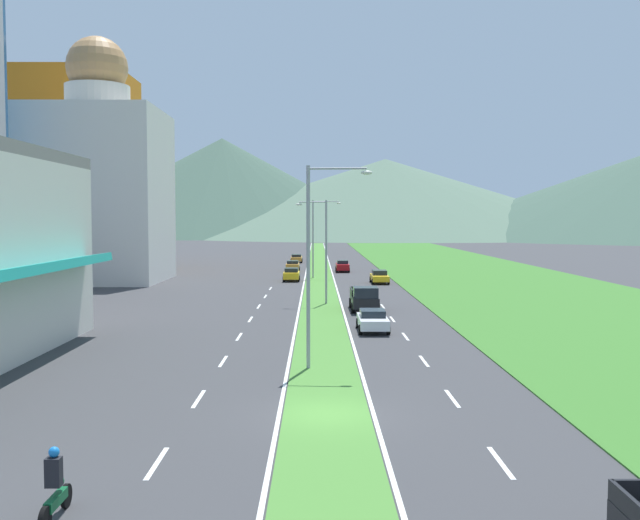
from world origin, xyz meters
TOP-DOWN VIEW (x-y plane):
  - ground_plane at (0.00, 0.00)m, footprint 600.00×600.00m
  - grass_median at (0.00, 60.00)m, footprint 3.20×240.00m
  - grass_verge_right at (20.60, 60.00)m, footprint 24.00×240.00m
  - lane_dash_left_2 at (-5.10, -5.08)m, footprint 0.16×2.80m
  - lane_dash_left_3 at (-5.10, 2.38)m, footprint 0.16×2.80m
  - lane_dash_left_4 at (-5.10, 9.85)m, footprint 0.16×2.80m
  - lane_dash_left_5 at (-5.10, 17.31)m, footprint 0.16×2.80m
  - lane_dash_left_6 at (-5.10, 24.77)m, footprint 0.16×2.80m
  - lane_dash_left_7 at (-5.10, 32.23)m, footprint 0.16×2.80m
  - lane_dash_left_8 at (-5.10, 39.69)m, footprint 0.16×2.80m
  - lane_dash_left_9 at (-5.10, 47.15)m, footprint 0.16×2.80m
  - lane_dash_right_2 at (5.10, -5.08)m, footprint 0.16×2.80m
  - lane_dash_right_3 at (5.10, 2.38)m, footprint 0.16×2.80m
  - lane_dash_right_4 at (5.10, 9.85)m, footprint 0.16×2.80m
  - lane_dash_right_5 at (5.10, 17.31)m, footprint 0.16×2.80m
  - lane_dash_right_6 at (5.10, 24.77)m, footprint 0.16×2.80m
  - lane_dash_right_7 at (5.10, 32.23)m, footprint 0.16×2.80m
  - lane_dash_right_8 at (5.10, 39.69)m, footprint 0.16×2.80m
  - lane_dash_right_9 at (5.10, 47.15)m, footprint 0.16×2.80m
  - edge_line_median_left at (-1.75, 60.00)m, footprint 0.16×240.00m
  - edge_line_median_right at (1.75, 60.00)m, footprint 0.16×240.00m
  - domed_building at (-25.26, 55.90)m, footprint 14.52×14.52m
  - midrise_colored at (-34.49, 76.11)m, footprint 14.92×14.92m
  - hill_far_left at (-41.33, 284.55)m, footprint 156.07×156.07m
  - hill_far_center at (29.91, 284.73)m, footprint 206.84×206.84m
  - street_lamp_near at (-0.42, 7.95)m, footprint 3.12×0.45m
  - street_lamp_mid at (0.18, 33.77)m, footprint 2.65×0.29m
  - street_lamp_far at (-0.36, 59.58)m, footprint 3.48×0.43m
  - car_0 at (6.70, 53.11)m, footprint 1.96×4.70m
  - car_1 at (3.20, 70.11)m, footprint 1.86×4.67m
  - car_2 at (-3.24, 55.88)m, footprint 1.92×4.00m
  - car_3 at (-3.58, 70.56)m, footprint 1.90×4.38m
  - car_4 at (-3.60, 90.17)m, footprint 1.93×4.43m
  - car_5 at (3.25, 19.47)m, footprint 1.96×4.42m
  - pickup_truck_0 at (3.39, 29.40)m, footprint 2.18×5.40m
  - motorcycle_rider at (-6.65, -9.02)m, footprint 0.36×2.00m

SIDE VIEW (x-z plane):
  - ground_plane at x=0.00m, z-range 0.00..0.00m
  - lane_dash_left_2 at x=-5.10m, z-range 0.00..0.01m
  - lane_dash_left_3 at x=-5.10m, z-range 0.00..0.01m
  - lane_dash_left_4 at x=-5.10m, z-range 0.00..0.01m
  - lane_dash_left_5 at x=-5.10m, z-range 0.00..0.01m
  - lane_dash_left_6 at x=-5.10m, z-range 0.00..0.01m
  - lane_dash_left_7 at x=-5.10m, z-range 0.00..0.01m
  - lane_dash_left_8 at x=-5.10m, z-range 0.00..0.01m
  - lane_dash_left_9 at x=-5.10m, z-range 0.00..0.01m
  - lane_dash_right_2 at x=5.10m, z-range 0.00..0.01m
  - lane_dash_right_3 at x=5.10m, z-range 0.00..0.01m
  - lane_dash_right_4 at x=5.10m, z-range 0.00..0.01m
  - lane_dash_right_5 at x=5.10m, z-range 0.00..0.01m
  - lane_dash_right_6 at x=5.10m, z-range 0.00..0.01m
  - lane_dash_right_7 at x=5.10m, z-range 0.00..0.01m
  - lane_dash_right_8 at x=5.10m, z-range 0.00..0.01m
  - lane_dash_right_9 at x=5.10m, z-range 0.00..0.01m
  - edge_line_median_left at x=-1.75m, z-range 0.00..0.01m
  - edge_line_median_right at x=1.75m, z-range 0.00..0.01m
  - grass_median at x=0.00m, z-range 0.00..0.06m
  - grass_verge_right at x=20.60m, z-range 0.00..0.06m
  - car_4 at x=-3.60m, z-range 0.03..1.40m
  - car_5 at x=3.25m, z-range 0.03..1.40m
  - car_0 at x=6.70m, z-range 0.01..1.47m
  - motorcycle_rider at x=-6.65m, z-range -0.15..1.65m
  - car_3 at x=-3.58m, z-range 0.03..1.53m
  - car_2 at x=-3.24m, z-range 0.02..1.54m
  - car_1 at x=3.20m, z-range 0.02..1.57m
  - pickup_truck_0 at x=3.39m, z-range -0.02..1.98m
  - street_lamp_mid at x=0.18m, z-range 0.66..9.43m
  - street_lamp_far at x=-0.36m, z-range 0.76..10.18m
  - street_lamp_near at x=-0.42m, z-range 0.73..10.47m
  - domed_building at x=-25.26m, z-range -2.74..25.07m
  - midrise_colored at x=-34.49m, z-range 0.00..27.75m
  - hill_far_center at x=29.91m, z-range 0.00..33.11m
  - hill_far_left at x=-41.33m, z-range 0.00..42.04m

